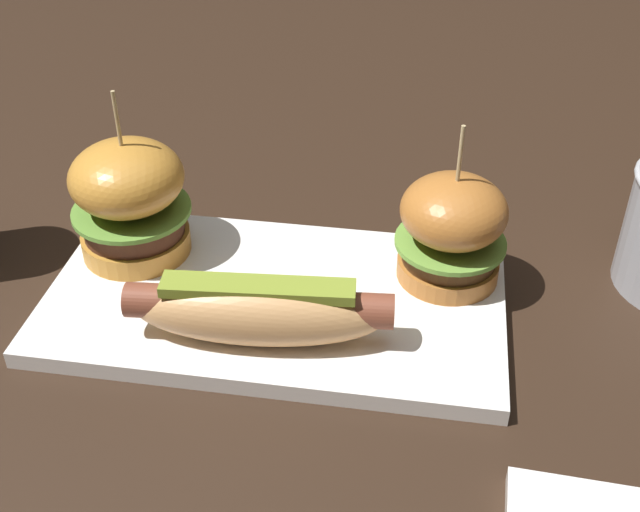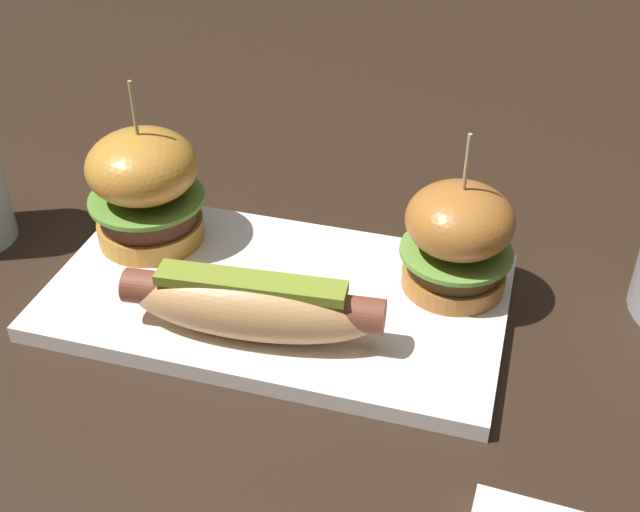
% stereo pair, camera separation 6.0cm
% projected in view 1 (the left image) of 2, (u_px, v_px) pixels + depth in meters
% --- Properties ---
extents(ground_plane, '(3.00, 3.00, 0.00)m').
position_uv_depth(ground_plane, '(276.00, 307.00, 0.64)').
color(ground_plane, black).
extents(platter_main, '(0.36, 0.20, 0.01)m').
position_uv_depth(platter_main, '(275.00, 300.00, 0.64)').
color(platter_main, white).
rests_on(platter_main, ground).
extents(hot_dog, '(0.19, 0.07, 0.05)m').
position_uv_depth(hot_dog, '(265.00, 310.00, 0.57)').
color(hot_dog, tan).
rests_on(hot_dog, platter_main).
extents(slider_left, '(0.10, 0.10, 0.14)m').
position_uv_depth(slider_left, '(130.00, 199.00, 0.65)').
color(slider_left, '#CB8833').
rests_on(slider_left, platter_main).
extents(slider_right, '(0.09, 0.09, 0.13)m').
position_uv_depth(slider_right, '(452.00, 229.00, 0.62)').
color(slider_right, '#B76E2E').
rests_on(slider_right, platter_main).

